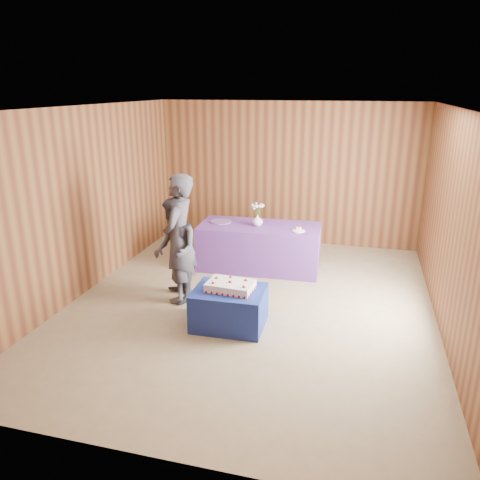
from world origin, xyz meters
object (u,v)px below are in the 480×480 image
(sheet_cake, at_px, (230,286))
(vase, at_px, (257,220))
(serving_table, at_px, (259,247))
(guest_right, at_px, (175,251))
(cake_table, at_px, (229,308))
(guest_left, at_px, (179,239))

(sheet_cake, xyz_separation_m, vase, (-0.11, 2.05, 0.29))
(serving_table, bearing_deg, vase, -158.68)
(sheet_cake, height_order, guest_right, guest_right)
(cake_table, xyz_separation_m, serving_table, (-0.07, 2.08, 0.12))
(serving_table, xyz_separation_m, guest_right, (-0.87, -1.54, 0.38))
(cake_table, bearing_deg, serving_table, 90.39)
(vase, bearing_deg, guest_right, -118.73)
(guest_left, bearing_deg, guest_right, -39.29)
(vase, xyz_separation_m, guest_right, (-0.84, -1.52, -0.09))
(sheet_cake, relative_size, vase, 3.42)
(guest_right, bearing_deg, vase, 119.39)
(serving_table, xyz_separation_m, sheet_cake, (0.08, -2.07, 0.18))
(guest_left, relative_size, guest_right, 1.21)
(cake_table, xyz_separation_m, vase, (-0.10, 2.06, 0.59))
(guest_right, bearing_deg, guest_left, 110.85)
(guest_left, bearing_deg, vase, 149.61)
(cake_table, height_order, guest_right, guest_right)
(vase, distance_m, guest_left, 1.67)
(vase, relative_size, guest_left, 0.10)
(vase, bearing_deg, sheet_cake, -86.79)
(guest_left, xyz_separation_m, guest_right, (-0.04, -0.06, -0.16))
(cake_table, distance_m, vase, 2.15)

